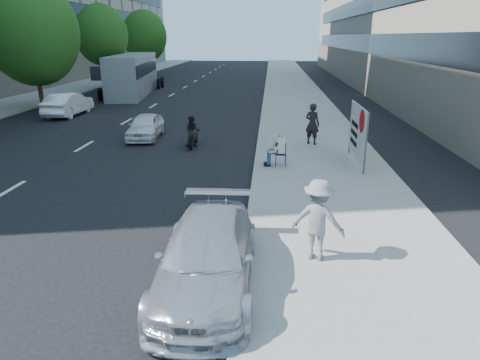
# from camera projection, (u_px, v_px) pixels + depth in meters

# --- Properties ---
(ground) EXTENTS (160.00, 160.00, 0.00)m
(ground) POSITION_uv_depth(u_px,v_px,m) (195.00, 222.00, 11.58)
(ground) COLOR black
(ground) RESTS_ON ground
(near_sidewalk) EXTENTS (5.00, 120.00, 0.15)m
(near_sidewalk) POSITION_uv_depth(u_px,v_px,m) (299.00, 106.00, 30.19)
(near_sidewalk) COLOR gray
(near_sidewalk) RESTS_ON ground
(far_sidewalk) EXTENTS (4.50, 120.00, 0.15)m
(far_sidewalk) POSITION_uv_depth(u_px,v_px,m) (17.00, 103.00, 31.59)
(far_sidewalk) COLOR gray
(far_sidewalk) RESTS_ON ground
(tree_far_c) EXTENTS (6.00, 6.00, 8.47)m
(tree_far_c) POSITION_uv_depth(u_px,v_px,m) (32.00, 32.00, 27.91)
(tree_far_c) COLOR #382616
(tree_far_c) RESTS_ON ground
(tree_far_d) EXTENTS (4.80, 4.80, 7.65)m
(tree_far_d) POSITION_uv_depth(u_px,v_px,m) (101.00, 35.00, 39.29)
(tree_far_d) COLOR #382616
(tree_far_d) RESTS_ON ground
(tree_far_e) EXTENTS (5.40, 5.40, 7.89)m
(tree_far_e) POSITION_uv_depth(u_px,v_px,m) (144.00, 36.00, 52.56)
(tree_far_e) COLOR #382616
(tree_far_e) RESTS_ON ground
(seated_protester) EXTENTS (0.83, 1.12, 1.31)m
(seated_protester) POSITION_uv_depth(u_px,v_px,m) (278.00, 147.00, 15.91)
(seated_protester) COLOR #141356
(seated_protester) RESTS_ON near_sidewalk
(jogger) EXTENTS (1.32, 1.00, 1.81)m
(jogger) POSITION_uv_depth(u_px,v_px,m) (318.00, 220.00, 9.15)
(jogger) COLOR gray
(jogger) RESTS_ON near_sidewalk
(pedestrian_woman) EXTENTS (0.80, 0.72, 1.84)m
(pedestrian_woman) POSITION_uv_depth(u_px,v_px,m) (312.00, 124.00, 19.08)
(pedestrian_woman) COLOR black
(pedestrian_woman) RESTS_ON near_sidewalk
(protest_banner) EXTENTS (0.08, 3.06, 2.20)m
(protest_banner) POSITION_uv_depth(u_px,v_px,m) (358.00, 131.00, 16.09)
(protest_banner) COLOR #4C4C4C
(protest_banner) RESTS_ON near_sidewalk
(parked_sedan) EXTENTS (1.94, 4.60, 1.33)m
(parked_sedan) POSITION_uv_depth(u_px,v_px,m) (207.00, 256.00, 8.44)
(parked_sedan) COLOR #ADAFB4
(parked_sedan) RESTS_ON ground
(white_sedan_near) EXTENTS (1.62, 3.58, 1.19)m
(white_sedan_near) POSITION_uv_depth(u_px,v_px,m) (145.00, 126.00, 20.94)
(white_sedan_near) COLOR white
(white_sedan_near) RESTS_ON ground
(white_sedan_mid) EXTENTS (1.55, 4.37, 1.44)m
(white_sedan_mid) POSITION_uv_depth(u_px,v_px,m) (68.00, 104.00, 26.98)
(white_sedan_mid) COLOR white
(white_sedan_mid) RESTS_ON ground
(motorcycle) EXTENTS (0.73, 2.05, 1.42)m
(motorcycle) POSITION_uv_depth(u_px,v_px,m) (193.00, 133.00, 19.32)
(motorcycle) COLOR black
(motorcycle) RESTS_ON ground
(bus) EXTENTS (4.13, 12.32, 3.30)m
(bus) POSITION_uv_depth(u_px,v_px,m) (133.00, 75.00, 36.94)
(bus) COLOR slate
(bus) RESTS_ON ground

